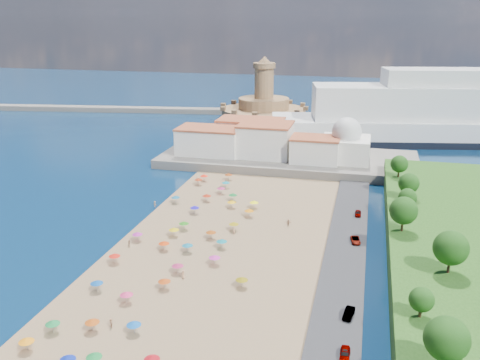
# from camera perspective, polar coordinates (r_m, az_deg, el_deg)

# --- Properties ---
(ground) EXTENTS (700.00, 700.00, 0.00)m
(ground) POSITION_cam_1_polar(r_m,az_deg,el_deg) (127.01, -4.47, -6.61)
(ground) COLOR #071938
(ground) RESTS_ON ground
(terrace) EXTENTS (90.00, 36.00, 3.00)m
(terrace) POSITION_cam_1_polar(r_m,az_deg,el_deg) (191.64, 5.16, 2.19)
(terrace) COLOR #59544C
(terrace) RESTS_ON ground
(jetty) EXTENTS (18.00, 70.00, 2.40)m
(jetty) POSITION_cam_1_polar(r_m,az_deg,el_deg) (229.05, 1.05, 4.71)
(jetty) COLOR #59544C
(jetty) RESTS_ON ground
(breakwater) EXTENTS (199.03, 34.77, 2.60)m
(breakwater) POSITION_cam_1_polar(r_m,az_deg,el_deg) (305.46, -15.38, 7.33)
(breakwater) COLOR #59544C
(breakwater) RESTS_ON ground
(waterfront_buildings) EXTENTS (57.00, 29.00, 11.00)m
(waterfront_buildings) POSITION_cam_1_polar(r_m,az_deg,el_deg) (192.97, 1.40, 4.32)
(waterfront_buildings) COLOR silver
(waterfront_buildings) RESTS_ON terrace
(domed_building) EXTENTS (16.00, 16.00, 15.00)m
(domed_building) POSITION_cam_1_polar(r_m,az_deg,el_deg) (186.08, 11.24, 3.84)
(domed_building) COLOR silver
(domed_building) RESTS_ON terrace
(fortress) EXTENTS (40.00, 40.00, 32.40)m
(fortress) POSITION_cam_1_polar(r_m,az_deg,el_deg) (256.75, 2.54, 7.33)
(fortress) COLOR #A77D53
(fortress) RESTS_ON ground
(cruise_ship) EXTENTS (170.37, 56.63, 36.89)m
(cruise_ship) POSITION_cam_1_polar(r_m,az_deg,el_deg) (240.32, 24.08, 6.17)
(cruise_ship) COLOR black
(cruise_ship) RESTS_ON ground
(beach_parasols) EXTENTS (32.02, 114.51, 2.20)m
(beach_parasols) POSITION_cam_1_polar(r_m,az_deg,el_deg) (118.66, -6.89, -7.35)
(beach_parasols) COLOR gray
(beach_parasols) RESTS_ON beach
(beachgoers) EXTENTS (39.48, 99.06, 1.79)m
(beachgoers) POSITION_cam_1_polar(r_m,az_deg,el_deg) (121.34, -6.56, -7.30)
(beachgoers) COLOR tan
(beachgoers) RESTS_ON beach
(parked_cars) EXTENTS (2.66, 66.17, 1.40)m
(parked_cars) POSITION_cam_1_polar(r_m,az_deg,el_deg) (113.48, 11.95, -9.28)
(parked_cars) COLOR gray
(parked_cars) RESTS_ON promenade
(hillside_trees) EXTENTS (13.64, 107.81, 8.17)m
(hillside_trees) POSITION_cam_1_polar(r_m,az_deg,el_deg) (110.28, 18.78, -5.54)
(hillside_trees) COLOR #382314
(hillside_trees) RESTS_ON hillside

